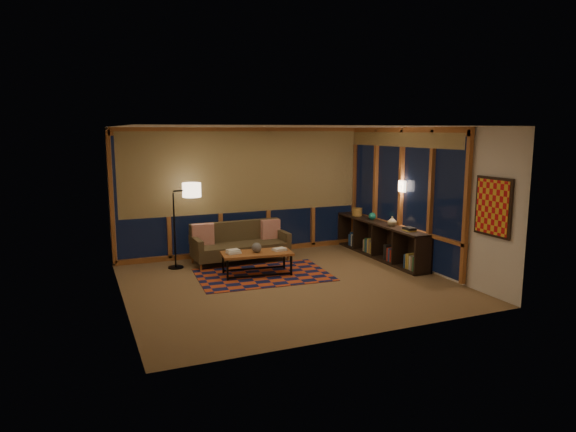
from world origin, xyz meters
name	(u,v)px	position (x,y,z in m)	size (l,w,h in m)	color
floor	(289,283)	(0.00, 0.00, 0.00)	(5.50, 5.00, 0.01)	brown
ceiling	(289,127)	(0.00, 0.00, 2.70)	(5.50, 5.00, 0.01)	silver
walls	(289,207)	(0.00, 0.00, 1.35)	(5.51, 5.01, 2.70)	silver
window_wall_back	(245,191)	(0.00, 2.43, 1.35)	(5.30, 0.16, 2.60)	#A76634
window_wall_right	(400,195)	(2.68, 0.60, 1.35)	(0.16, 3.70, 2.60)	#A76634
wall_art	(493,207)	(2.71, -1.85, 1.45)	(0.06, 0.74, 0.94)	red
wall_sconce	(402,186)	(2.62, 0.45, 1.55)	(0.12, 0.18, 0.22)	#FFE0B6
sofa	(241,243)	(-0.32, 1.75, 0.39)	(1.91, 0.77, 0.78)	#44361F
pillow_left	(203,234)	(-1.05, 1.90, 0.61)	(0.44, 0.15, 0.44)	#B02921
pillow_right	(271,229)	(0.40, 1.92, 0.59)	(0.40, 0.13, 0.40)	#B02921
area_rug	(263,275)	(-0.23, 0.66, 0.01)	(2.39, 1.59, 0.01)	#B6411B
coffee_table	(257,264)	(-0.33, 0.73, 0.21)	(1.28, 0.59, 0.43)	#A76634
book_stack_a	(233,252)	(-0.75, 0.81, 0.46)	(0.23, 0.18, 0.07)	white
book_stack_b	(279,249)	(0.11, 0.70, 0.45)	(0.24, 0.19, 0.05)	white
ceramic_pot	(257,247)	(-0.33, 0.73, 0.52)	(0.18, 0.18, 0.18)	#2D2D2E
floor_lamp	(174,226)	(-1.62, 1.80, 0.82)	(0.55, 0.36, 1.65)	black
bookshelf	(380,240)	(2.49, 1.00, 0.37)	(0.40, 2.99, 0.75)	#302217
basket	(357,212)	(2.47, 1.91, 0.83)	(0.23, 0.23, 0.17)	#A5823C
teal_bowl	(372,216)	(2.49, 1.31, 0.83)	(0.16, 0.16, 0.16)	#157261
vase	(392,221)	(2.49, 0.56, 0.84)	(0.18, 0.18, 0.19)	tan
shelf_book_stack	(409,229)	(2.49, -0.02, 0.78)	(0.16, 0.23, 0.07)	white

